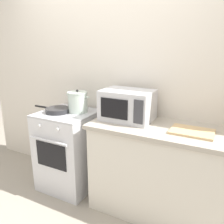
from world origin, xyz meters
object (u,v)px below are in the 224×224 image
at_px(stove, 69,150).
at_px(microwave, 128,105).
at_px(cutting_board, 192,132).
at_px(stock_pot, 78,102).
at_px(frying_pan, 57,110).

xyz_separation_m(stove, microwave, (0.70, 0.08, 0.61)).
bearing_deg(cutting_board, stock_pot, 176.97).
relative_size(frying_pan, microwave, 0.93).
bearing_deg(cutting_board, microwave, 173.08).
height_order(stove, microwave, microwave).
height_order(frying_pan, cutting_board, frying_pan).
xyz_separation_m(frying_pan, cutting_board, (1.44, 0.05, -0.02)).
bearing_deg(frying_pan, cutting_board, 2.06).
height_order(stove, stock_pot, stock_pot).
xyz_separation_m(stove, stock_pot, (0.11, 0.07, 0.57)).
bearing_deg(microwave, frying_pan, -170.73).
xyz_separation_m(stock_pot, microwave, (0.60, 0.01, 0.04)).
height_order(stove, frying_pan, frying_pan).
height_order(stove, cutting_board, cutting_board).
relative_size(stock_pot, cutting_board, 0.85).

